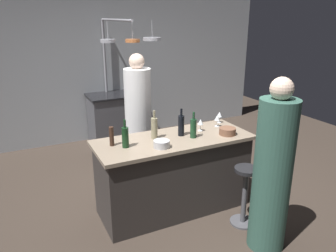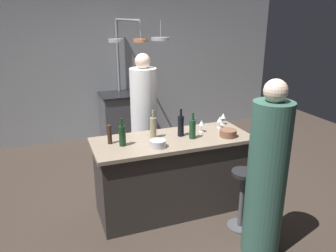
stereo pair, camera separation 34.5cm
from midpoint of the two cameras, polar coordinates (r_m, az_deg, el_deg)
The scene contains 18 objects.
ground_plane at distance 4.13m, azimuth -1.52°, elevation -13.93°, with size 9.00×9.00×0.00m, color #382D26.
back_wall at distance 6.26m, azimuth -12.73°, elevation 9.69°, with size 6.40×0.16×2.60m, color #9EA3A8.
kitchen_island at distance 3.90m, azimuth -1.57°, elevation -8.31°, with size 1.80×0.72×0.90m.
stove_range at distance 6.07m, azimuth -11.25°, elevation 1.23°, with size 0.80×0.64×0.89m.
chef at distance 4.65m, azimuth -7.24°, elevation 0.79°, with size 0.37×0.37×1.74m.
bar_stool_right at distance 3.72m, azimuth 10.50°, elevation -11.41°, with size 0.28×0.28×0.68m.
guest_right at distance 3.25m, azimuth 14.68°, elevation -8.02°, with size 0.36×0.36×1.72m.
overhead_pot_rack at distance 5.31m, azimuth -9.95°, elevation 12.34°, with size 0.88×1.49×2.17m.
pepper_mill at distance 3.56m, azimuth -12.46°, elevation -1.80°, with size 0.05×0.05×0.21m, color #382319.
wine_bottle_red at distance 3.49m, azimuth -10.21°, elevation -1.90°, with size 0.07×0.07×0.30m.
wine_bottle_white at distance 3.69m, azimuth -5.06°, elevation -0.35°, with size 0.07×0.07×0.32m.
wine_bottle_green at distance 3.71m, azimuth 1.75°, elevation -0.37°, with size 0.07×0.07×0.30m.
wine_bottle_dark at distance 3.77m, azimuth -0.32°, elevation 0.11°, with size 0.07×0.07×0.32m.
wine_glass_by_chef at distance 4.26m, azimuth 6.59°, elevation 1.89°, with size 0.07×0.07×0.15m.
wine_glass_near_left_guest at distance 3.93m, azimuth 3.14°, elevation 0.57°, with size 0.07×0.07×0.15m.
wine_glass_near_right_guest at distance 4.11m, azimuth 6.13°, elevation 1.29°, with size 0.07×0.07×0.15m.
mixing_bowl_wooden at distance 3.86m, azimuth 7.73°, elevation -0.94°, with size 0.19×0.19×0.08m, color brown.
mixing_bowl_steel at distance 3.46m, azimuth -3.97°, elevation -3.15°, with size 0.17×0.17×0.08m, color #B7B7BC.
Camera 1 is at (-1.59, -3.10, 2.22)m, focal length 35.33 mm.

